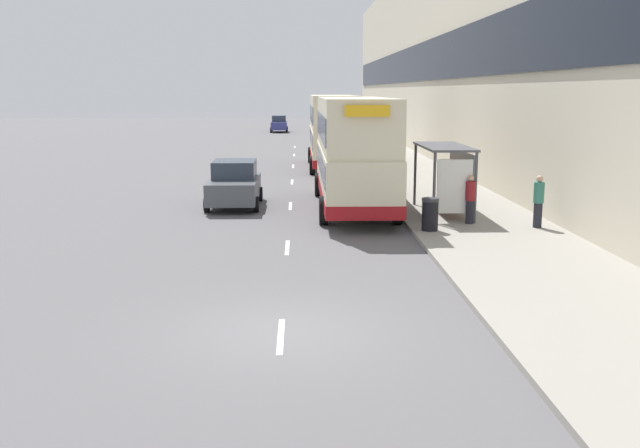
# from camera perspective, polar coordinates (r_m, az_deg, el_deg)

# --- Properties ---
(ground_plane) EXTENTS (220.00, 220.00, 0.00)m
(ground_plane) POSITION_cam_1_polar(r_m,az_deg,el_deg) (13.84, -3.13, -8.64)
(ground_plane) COLOR #5B595B
(pavement) EXTENTS (5.00, 93.00, 0.14)m
(pavement) POSITION_cam_1_polar(r_m,az_deg,el_deg) (52.12, 5.11, 5.63)
(pavement) COLOR gray
(pavement) RESTS_ON ground_plane
(terrace_facade) EXTENTS (3.10, 93.00, 14.55)m
(terrace_facade) POSITION_cam_1_polar(r_m,az_deg,el_deg) (52.62, 9.68, 13.42)
(terrace_facade) COLOR beige
(terrace_facade) RESTS_ON ground_plane
(lane_mark_0) EXTENTS (0.12, 2.00, 0.01)m
(lane_mark_0) POSITION_cam_1_polar(r_m,az_deg,el_deg) (13.61, -3.15, -8.95)
(lane_mark_0) COLOR silver
(lane_mark_0) RESTS_ON ground_plane
(lane_mark_1) EXTENTS (0.12, 2.00, 0.01)m
(lane_mark_1) POSITION_cam_1_polar(r_m,az_deg,el_deg) (21.03, -2.63, -1.91)
(lane_mark_1) COLOR silver
(lane_mark_1) RESTS_ON ground_plane
(lane_mark_2) EXTENTS (0.12, 2.00, 0.01)m
(lane_mark_2) POSITION_cam_1_polar(r_m,az_deg,el_deg) (28.60, -2.39, 1.44)
(lane_mark_2) COLOR silver
(lane_mark_2) RESTS_ON ground_plane
(lane_mark_3) EXTENTS (0.12, 2.00, 0.01)m
(lane_mark_3) POSITION_cam_1_polar(r_m,az_deg,el_deg) (36.22, -2.25, 3.38)
(lane_mark_3) COLOR silver
(lane_mark_3) RESTS_ON ground_plane
(lane_mark_4) EXTENTS (0.12, 2.00, 0.01)m
(lane_mark_4) POSITION_cam_1_polar(r_m,az_deg,el_deg) (43.88, -2.15, 4.65)
(lane_mark_4) COLOR silver
(lane_mark_4) RESTS_ON ground_plane
(lane_mark_5) EXTENTS (0.12, 2.00, 0.01)m
(lane_mark_5) POSITION_cam_1_polar(r_m,az_deg,el_deg) (51.54, -2.09, 5.54)
(lane_mark_5) COLOR silver
(lane_mark_5) RESTS_ON ground_plane
(lane_mark_6) EXTENTS (0.12, 2.00, 0.01)m
(lane_mark_6) POSITION_cam_1_polar(r_m,az_deg,el_deg) (59.22, -2.04, 6.19)
(lane_mark_6) COLOR silver
(lane_mark_6) RESTS_ON ground_plane
(bus_shelter) EXTENTS (1.60, 4.20, 2.48)m
(bus_shelter) POSITION_cam_1_polar(r_m,az_deg,el_deg) (25.98, 10.38, 4.51)
(bus_shelter) COLOR #4C4C51
(bus_shelter) RESTS_ON ground_plane
(double_decker_bus_near) EXTENTS (2.85, 10.61, 4.30)m
(double_decker_bus_near) POSITION_cam_1_polar(r_m,az_deg,el_deg) (27.66, 2.72, 5.88)
(double_decker_bus_near) COLOR beige
(double_decker_bus_near) RESTS_ON ground_plane
(double_decker_bus_ahead) EXTENTS (2.85, 10.20, 4.30)m
(double_decker_bus_ahead) POSITION_cam_1_polar(r_m,az_deg,el_deg) (42.52, 1.03, 7.54)
(double_decker_bus_ahead) COLOR beige
(double_decker_bus_ahead) RESTS_ON ground_plane
(car_0) EXTENTS (1.93, 4.16, 1.84)m
(car_0) POSITION_cam_1_polar(r_m,az_deg,el_deg) (80.67, -3.30, 7.99)
(car_0) COLOR navy
(car_0) RESTS_ON ground_plane
(car_1) EXTENTS (2.08, 4.43, 1.82)m
(car_1) POSITION_cam_1_polar(r_m,az_deg,el_deg) (28.68, -6.86, 3.19)
(car_1) COLOR #4C5156
(car_1) RESTS_ON ground_plane
(pedestrian_at_shelter) EXTENTS (0.33, 0.33, 1.65)m
(pedestrian_at_shelter) POSITION_cam_1_polar(r_m,az_deg,el_deg) (24.49, 11.93, 1.98)
(pedestrian_at_shelter) COLOR #23232D
(pedestrian_at_shelter) RESTS_ON ground_plane
(pedestrian_1) EXTENTS (0.34, 0.34, 1.72)m
(pedestrian_1) POSITION_cam_1_polar(r_m,az_deg,el_deg) (24.33, 17.08, 1.77)
(pedestrian_1) COLOR #23232D
(pedestrian_1) RESTS_ON ground_plane
(litter_bin) EXTENTS (0.55, 0.55, 1.05)m
(litter_bin) POSITION_cam_1_polar(r_m,az_deg,el_deg) (23.08, 8.80, 0.78)
(litter_bin) COLOR black
(litter_bin) RESTS_ON ground_plane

